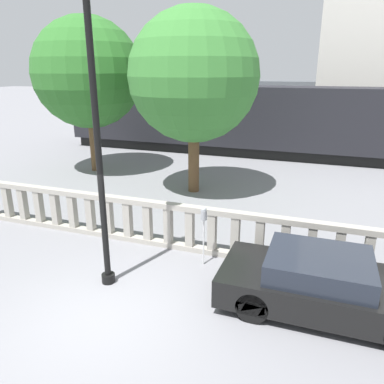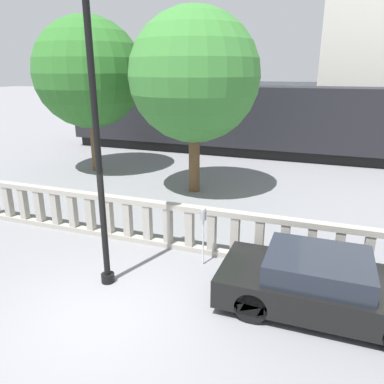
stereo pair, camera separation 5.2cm
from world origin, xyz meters
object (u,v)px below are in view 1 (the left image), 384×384
at_px(lamppost, 93,83).
at_px(tree_right, 88,73).
at_px(parked_car, 324,284).
at_px(train_near, 267,120).
at_px(train_far, 268,100).
at_px(tree_left, 194,77).
at_px(parking_meter, 204,220).

bearing_deg(lamppost, tree_right, 125.21).
distance_m(parked_car, train_near, 14.06).
bearing_deg(lamppost, train_far, 92.17).
bearing_deg(tree_left, tree_right, 165.44).
distance_m(lamppost, train_far, 28.61).
height_order(lamppost, parked_car, lamppost).
relative_size(lamppost, train_far, 0.37).
xyz_separation_m(lamppost, train_far, (-1.08, 28.49, -2.41)).
height_order(lamppost, tree_left, lamppost).
height_order(parked_car, train_far, train_far).
relative_size(lamppost, train_near, 0.30).
height_order(parked_car, train_near, train_near).
distance_m(train_far, tree_right, 20.95).
bearing_deg(train_far, train_near, -81.24).
xyz_separation_m(train_far, tree_left, (0.65, -21.65, 2.40)).
bearing_deg(tree_left, lamppost, -86.40).
relative_size(lamppost, parked_car, 1.68).
xyz_separation_m(parked_car, train_near, (-3.35, 13.58, 1.37)).
bearing_deg(train_near, train_far, 98.76).
height_order(train_near, tree_right, tree_right).
height_order(tree_left, tree_right, tree_right).
bearing_deg(train_far, parked_car, -78.73).
height_order(train_near, train_far, train_near).
height_order(train_near, tree_left, tree_left).
xyz_separation_m(train_far, tree_right, (-4.73, -20.25, 2.48)).
xyz_separation_m(parking_meter, train_far, (-2.81, 27.01, 0.70)).
height_order(parking_meter, parked_car, parking_meter).
xyz_separation_m(parking_meter, train_near, (-0.60, 12.68, 0.76)).
bearing_deg(parked_car, train_near, 102.24).
distance_m(train_near, tree_left, 7.84).
distance_m(parking_meter, tree_left, 6.55).
relative_size(parked_car, tree_right, 0.60).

